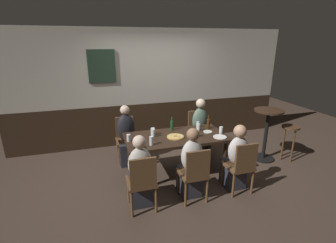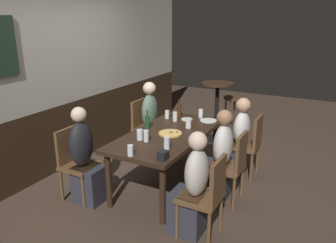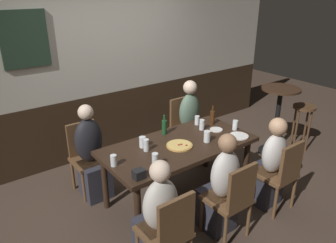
{
  "view_description": "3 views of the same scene",
  "coord_description": "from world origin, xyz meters",
  "px_view_note": "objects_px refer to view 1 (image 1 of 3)",
  "views": [
    {
      "loc": [
        -1.3,
        -3.78,
        2.33
      ],
      "look_at": [
        -0.15,
        -0.0,
        1.02
      ],
      "focal_mm": 26.14,
      "sensor_mm": 36.0,
      "label": 1
    },
    {
      "loc": [
        -3.52,
        -1.87,
        2.16
      ],
      "look_at": [
        0.12,
        0.06,
        0.85
      ],
      "focal_mm": 35.62,
      "sensor_mm": 36.0,
      "label": 2
    },
    {
      "loc": [
        -2.1,
        -2.61,
        2.43
      ],
      "look_at": [
        -0.21,
        -0.07,
        1.1
      ],
      "focal_mm": 34.78,
      "sensor_mm": 36.0,
      "label": 3
    }
  ],
  "objects_px": {
    "tumbler_water": "(151,141)",
    "beer_bottle_brown": "(208,124)",
    "chair_left_far": "(126,136)",
    "chair_mid_near": "(195,172)",
    "pint_glass_amber": "(221,130)",
    "highball_clear": "(198,128)",
    "dining_table": "(176,140)",
    "pint_glass_stout": "(153,134)",
    "chair_left_near": "(142,180)",
    "bar_stool": "(290,133)",
    "plate_white_large": "(220,137)",
    "chair_right_far": "(197,129)",
    "beer_glass_half": "(153,132)",
    "side_bar_table": "(266,131)",
    "person_right_far": "(200,131)",
    "beer_bottle_green": "(172,125)",
    "pizza": "(175,137)",
    "condiment_caddy": "(137,146)",
    "tumbler_short": "(195,134)",
    "beer_glass_tall": "(198,125)",
    "pint_glass_pale": "(129,138)",
    "plate_white_small": "(208,132)",
    "person_left_far": "(127,140)",
    "person_left_near": "(140,176)",
    "chair_right_near": "(241,165)",
    "person_right_near": "(235,161)",
    "person_mid_near": "(190,168)"
  },
  "relations": [
    {
      "from": "person_left_far",
      "to": "condiment_caddy",
      "type": "distance_m",
      "value": 1.07
    },
    {
      "from": "person_right_near",
      "to": "beer_glass_half",
      "type": "relative_size",
      "value": 8.77
    },
    {
      "from": "beer_glass_half",
      "to": "beer_bottle_green",
      "type": "distance_m",
      "value": 0.43
    },
    {
      "from": "pint_glass_stout",
      "to": "plate_white_large",
      "type": "xyz_separation_m",
      "value": [
        1.1,
        -0.36,
        -0.05
      ]
    },
    {
      "from": "beer_bottle_brown",
      "to": "condiment_caddy",
      "type": "height_order",
      "value": "beer_bottle_brown"
    },
    {
      "from": "plate_white_large",
      "to": "plate_white_small",
      "type": "height_order",
      "value": "same"
    },
    {
      "from": "pint_glass_stout",
      "to": "highball_clear",
      "type": "distance_m",
      "value": 0.87
    },
    {
      "from": "chair_left_far",
      "to": "chair_mid_near",
      "type": "relative_size",
      "value": 1.0
    },
    {
      "from": "person_left_far",
      "to": "side_bar_table",
      "type": "height_order",
      "value": "person_left_far"
    },
    {
      "from": "pint_glass_stout",
      "to": "side_bar_table",
      "type": "xyz_separation_m",
      "value": [
        2.31,
        -0.04,
        -0.18
      ]
    },
    {
      "from": "pizza",
      "to": "tumbler_short",
      "type": "relative_size",
      "value": 2.22
    },
    {
      "from": "pint_glass_amber",
      "to": "highball_clear",
      "type": "height_order",
      "value": "highball_clear"
    },
    {
      "from": "chair_mid_near",
      "to": "beer_bottle_brown",
      "type": "bearing_deg",
      "value": 55.88
    },
    {
      "from": "plate_white_large",
      "to": "condiment_caddy",
      "type": "distance_m",
      "value": 1.46
    },
    {
      "from": "dining_table",
      "to": "side_bar_table",
      "type": "relative_size",
      "value": 1.7
    },
    {
      "from": "beer_glass_tall",
      "to": "beer_glass_half",
      "type": "distance_m",
      "value": 0.93
    },
    {
      "from": "tumbler_water",
      "to": "beer_bottle_brown",
      "type": "bearing_deg",
      "value": 20.14
    },
    {
      "from": "pint_glass_stout",
      "to": "beer_bottle_brown",
      "type": "height_order",
      "value": "beer_bottle_brown"
    },
    {
      "from": "pizza",
      "to": "pint_glass_stout",
      "type": "relative_size",
      "value": 2.15
    },
    {
      "from": "person_right_far",
      "to": "tumbler_water",
      "type": "bearing_deg",
      "value": -143.69
    },
    {
      "from": "person_left_far",
      "to": "pint_glass_stout",
      "type": "xyz_separation_m",
      "value": [
        0.39,
        -0.61,
        0.31
      ]
    },
    {
      "from": "chair_left_near",
      "to": "side_bar_table",
      "type": "relative_size",
      "value": 0.84
    },
    {
      "from": "chair_left_near",
      "to": "tumbler_short",
      "type": "bearing_deg",
      "value": 33.06
    },
    {
      "from": "chair_right_far",
      "to": "pizza",
      "type": "xyz_separation_m",
      "value": [
        -0.81,
        -0.9,
        0.26
      ]
    },
    {
      "from": "beer_bottle_green",
      "to": "side_bar_table",
      "type": "xyz_separation_m",
      "value": [
        1.9,
        -0.28,
        -0.22
      ]
    },
    {
      "from": "chair_mid_near",
      "to": "pint_glass_pale",
      "type": "relative_size",
      "value": 7.35
    },
    {
      "from": "person_left_near",
      "to": "plate_white_small",
      "type": "relative_size",
      "value": 6.99
    },
    {
      "from": "chair_right_far",
      "to": "beer_glass_half",
      "type": "distance_m",
      "value": 1.38
    },
    {
      "from": "tumbler_short",
      "to": "side_bar_table",
      "type": "xyz_separation_m",
      "value": [
        1.62,
        0.19,
        -0.18
      ]
    },
    {
      "from": "pizza",
      "to": "tumbler_water",
      "type": "height_order",
      "value": "tumbler_water"
    },
    {
      "from": "chair_left_near",
      "to": "plate_white_large",
      "type": "height_order",
      "value": "chair_left_near"
    },
    {
      "from": "chair_mid_near",
      "to": "beer_bottle_brown",
      "type": "height_order",
      "value": "beer_bottle_brown"
    },
    {
      "from": "chair_left_far",
      "to": "tumbler_water",
      "type": "distance_m",
      "value": 1.18
    },
    {
      "from": "tumbler_water",
      "to": "chair_right_near",
      "type": "bearing_deg",
      "value": -24.94
    },
    {
      "from": "side_bar_table",
      "to": "person_right_far",
      "type": "bearing_deg",
      "value": 150.15
    },
    {
      "from": "beer_glass_tall",
      "to": "pizza",
      "type": "bearing_deg",
      "value": -148.42
    },
    {
      "from": "chair_left_near",
      "to": "beer_bottle_brown",
      "type": "xyz_separation_m",
      "value": [
        1.49,
        1.04,
        0.34
      ]
    },
    {
      "from": "beer_glass_half",
      "to": "pizza",
      "type": "bearing_deg",
      "value": -33.76
    },
    {
      "from": "chair_right_far",
      "to": "person_right_far",
      "type": "distance_m",
      "value": 0.16
    },
    {
      "from": "chair_mid_near",
      "to": "bar_stool",
      "type": "distance_m",
      "value": 2.49
    },
    {
      "from": "dining_table",
      "to": "beer_bottle_brown",
      "type": "distance_m",
      "value": 0.75
    },
    {
      "from": "person_left_near",
      "to": "condiment_caddy",
      "type": "height_order",
      "value": "person_left_near"
    },
    {
      "from": "beer_glass_half",
      "to": "tumbler_water",
      "type": "distance_m",
      "value": 0.45
    },
    {
      "from": "dining_table",
      "to": "person_mid_near",
      "type": "xyz_separation_m",
      "value": [
        0.0,
        -0.69,
        -0.18
      ]
    },
    {
      "from": "side_bar_table",
      "to": "bar_stool",
      "type": "relative_size",
      "value": 1.46
    },
    {
      "from": "tumbler_water",
      "to": "plate_white_large",
      "type": "height_order",
      "value": "tumbler_water"
    },
    {
      "from": "chair_left_near",
      "to": "beer_bottle_green",
      "type": "relative_size",
      "value": 3.54
    },
    {
      "from": "chair_left_near",
      "to": "bar_stool",
      "type": "relative_size",
      "value": 1.22
    },
    {
      "from": "condiment_caddy",
      "to": "tumbler_short",
      "type": "bearing_deg",
      "value": 10.31
    },
    {
      "from": "chair_left_far",
      "to": "beer_glass_tall",
      "type": "relative_size",
      "value": 7.4
    }
  ]
}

